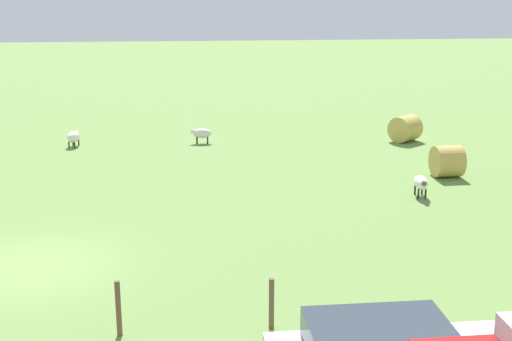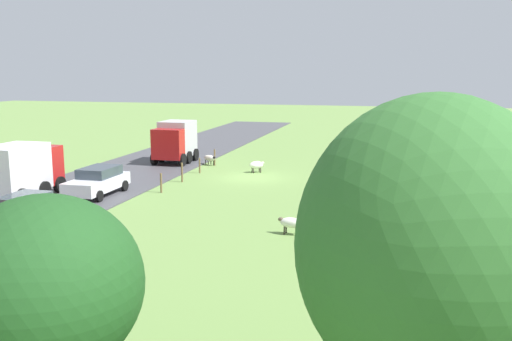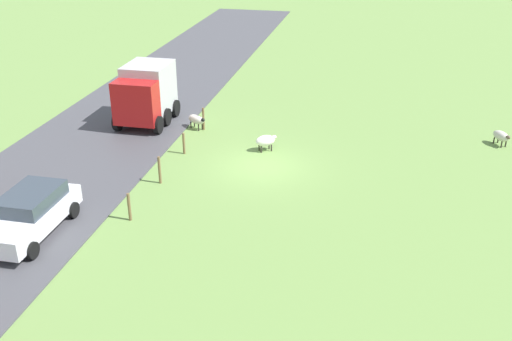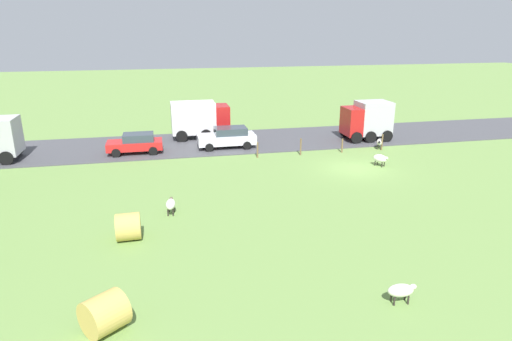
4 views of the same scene
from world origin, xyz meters
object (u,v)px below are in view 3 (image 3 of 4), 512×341
sheep_1 (501,136)px  car_0 (29,213)px  sheep_0 (266,141)px  truck_0 (146,93)px  sheep_3 (196,120)px

sheep_1 → car_0: car_0 is taller
sheep_0 → truck_0: size_ratio=0.29×
sheep_0 → car_0: car_0 is taller
sheep_1 → car_0: size_ratio=0.25×
sheep_3 → truck_0: 3.18m
sheep_0 → sheep_3: sheep_0 is taller
sheep_0 → sheep_3: bearing=-26.8°
truck_0 → car_0: bearing=90.5°
sheep_1 → truck_0: (18.89, 0.86, 1.26)m
sheep_1 → sheep_3: size_ratio=0.92×
truck_0 → car_0: truck_0 is taller
sheep_0 → sheep_3: 4.81m
sheep_3 → sheep_1: bearing=-176.1°
sheep_1 → truck_0: bearing=2.6°
sheep_3 → car_0: car_0 is taller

